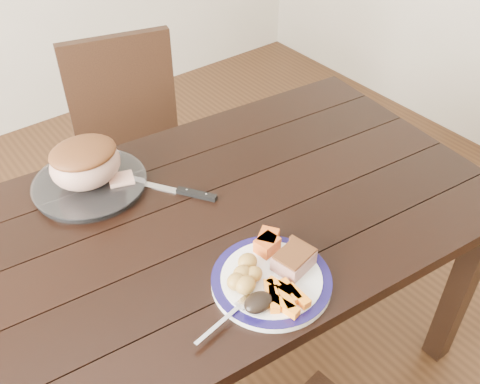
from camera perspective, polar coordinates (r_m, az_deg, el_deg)
ground at (r=2.05m, az=-2.22°, el=-18.03°), size 4.00×4.00×0.00m
dining_table at (r=1.54m, az=-2.83°, el=-4.88°), size 1.68×1.06×0.75m
chair_far at (r=2.17m, az=-11.21°, el=5.02°), size 0.52×0.52×0.93m
dinner_plate at (r=1.30m, az=3.36°, el=-9.44°), size 0.29×0.29×0.02m
plate_rim at (r=1.29m, az=3.38°, el=-9.19°), size 0.29×0.29×0.02m
serving_platter at (r=1.62m, az=-15.69°, el=0.77°), size 0.32×0.32×0.02m
pork_slice at (r=1.30m, az=5.75°, el=-7.30°), size 0.10×0.09×0.04m
roasted_potatoes at (r=1.26m, az=0.52°, el=-8.86°), size 0.11×0.10×0.04m
carrot_batons at (r=1.24m, az=4.64°, el=-11.01°), size 0.09×0.12×0.02m
pumpkin_wedges at (r=1.34m, az=2.96°, el=-5.37°), size 0.08×0.07×0.04m
dark_mushroom at (r=1.22m, az=1.96°, el=-11.69°), size 0.07×0.05×0.03m
fork at (r=1.21m, az=-1.18°, el=-13.07°), size 0.18×0.05×0.00m
roast_joint at (r=1.57m, az=-16.16°, el=2.87°), size 0.20×0.17×0.13m
cut_slice at (r=1.59m, az=-12.54°, el=1.31°), size 0.08×0.07×0.02m
carving_knife at (r=1.54m, az=-6.01°, el=0.04°), size 0.19×0.28×0.01m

